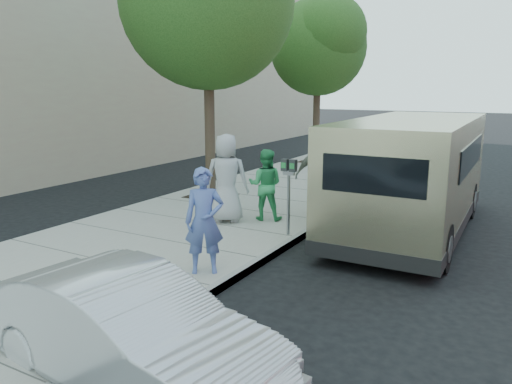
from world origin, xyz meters
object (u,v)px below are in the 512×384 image
at_px(sedan, 129,331).
at_px(person_striped_polo, 319,176).
at_px(parking_meter, 289,180).
at_px(van, 413,173).
at_px(person_green_shirt, 265,185).
at_px(person_officer, 204,221).
at_px(person_gray_shirt, 227,178).
at_px(tree_far, 319,42).

height_order(sedan, person_striped_polo, person_striped_polo).
relative_size(parking_meter, van, 0.23).
xyz_separation_m(sedan, person_green_shirt, (-1.74, 6.30, 0.35)).
xyz_separation_m(person_officer, person_gray_shirt, (-1.41, 2.87, 0.13)).
distance_m(sedan, person_striped_polo, 7.29).
bearing_deg(sedan, person_officer, 25.82).
relative_size(person_officer, person_gray_shirt, 0.87).
bearing_deg(person_gray_shirt, sedan, 89.54).
height_order(parking_meter, person_gray_shirt, person_gray_shirt).
bearing_deg(tree_far, van, -55.05).
height_order(tree_far, person_gray_shirt, tree_far).
xyz_separation_m(tree_far, person_gray_shirt, (1.83, -9.69, -3.73)).
xyz_separation_m(parking_meter, person_striped_polo, (-0.05, 1.76, -0.18)).
bearing_deg(person_green_shirt, parking_meter, 121.37).
height_order(sedan, person_green_shirt, person_green_shirt).
distance_m(parking_meter, person_green_shirt, 1.34).
bearing_deg(person_striped_polo, person_officer, 56.00).
bearing_deg(tree_far, person_gray_shirt, -79.29).
height_order(person_officer, person_gray_shirt, person_gray_shirt).
bearing_deg(person_green_shirt, person_striped_polo, -154.05).
relative_size(parking_meter, person_officer, 0.90).
xyz_separation_m(tree_far, person_officer, (3.24, -12.56, -3.85)).
height_order(van, person_gray_shirt, van).
height_order(person_officer, person_green_shirt, person_officer).
bearing_deg(sedan, tree_far, 21.68).
distance_m(sedan, person_green_shirt, 6.55).
bearing_deg(person_striped_polo, person_green_shirt, 13.30).
relative_size(sedan, person_striped_polo, 1.95).
relative_size(person_green_shirt, person_striped_polo, 0.85).
xyz_separation_m(van, person_striped_polo, (-2.10, -0.23, -0.21)).
xyz_separation_m(van, person_gray_shirt, (-3.72, -1.75, -0.17)).
relative_size(tree_far, person_striped_polo, 3.36).
bearing_deg(person_striped_polo, van, 155.01).
bearing_deg(person_striped_polo, person_gray_shirt, 11.93).
height_order(sedan, person_gray_shirt, person_gray_shirt).
distance_m(van, sedan, 7.61).
distance_m(tree_far, van, 10.32).
distance_m(sedan, person_gray_shirt, 6.23).
height_order(tree_far, person_striped_polo, tree_far).
xyz_separation_m(tree_far, person_striped_polo, (3.45, -8.18, -3.77)).
xyz_separation_m(van, person_green_shirt, (-3.04, -1.16, -0.36)).
height_order(parking_meter, sedan, parking_meter).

